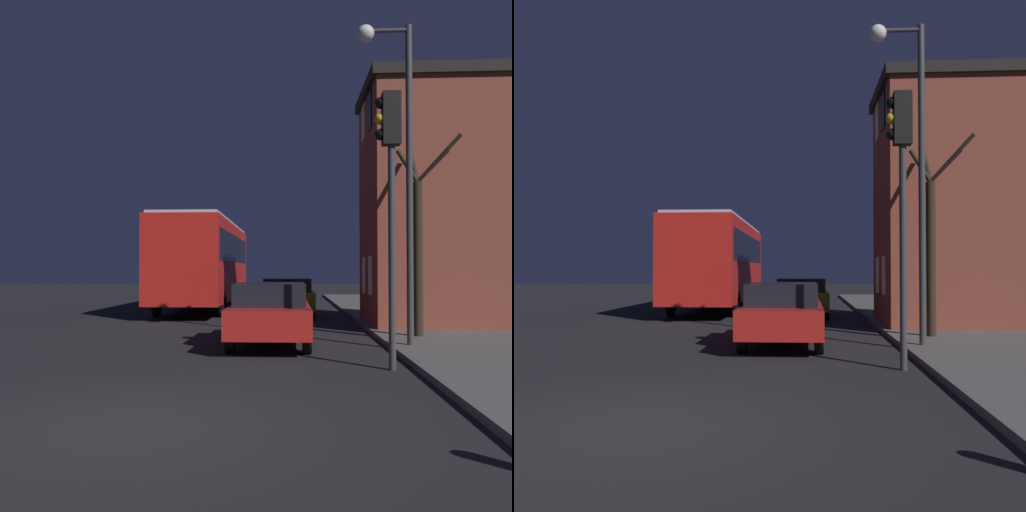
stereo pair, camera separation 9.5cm
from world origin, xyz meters
The scene contains 8 objects.
ground_plane centered at (0.00, 0.00, 0.00)m, with size 120.00×120.00×0.00m, color black.
brick_building centered at (6.03, 10.87, 3.64)m, with size 4.13×4.07×7.01m.
streetlamp centered at (4.05, 5.98, 4.43)m, with size 1.15×0.36×6.76m.
traffic_light centered at (3.47, 3.61, 3.35)m, with size 0.43×0.24×4.70m.
bare_tree centered at (4.85, 7.62, 2.44)m, with size 1.42×1.67×4.70m.
bus centered at (-1.78, 17.86, 2.17)m, with size 2.57×11.78×3.65m.
car_near_lane centered at (1.35, 6.74, 0.74)m, with size 1.72×4.38×1.39m.
car_mid_lane centered at (1.70, 14.45, 0.72)m, with size 1.87×3.95×1.37m.
Camera 2 is at (1.88, -6.09, 1.69)m, focal length 40.00 mm.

